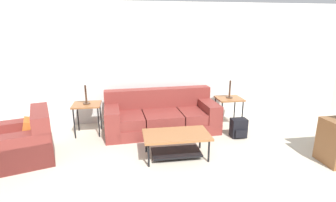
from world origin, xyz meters
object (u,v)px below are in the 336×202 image
at_px(coffee_table, 176,140).
at_px(side_table_left, 87,107).
at_px(couch, 161,117).
at_px(armchair, 23,143).
at_px(table_lamp_right, 231,74).
at_px(table_lamp_left, 84,78).
at_px(side_table_right, 229,101).
at_px(backpack, 239,128).

distance_m(coffee_table, side_table_left, 2.01).
relative_size(couch, armchair, 1.97).
bearing_deg(armchair, coffee_table, -6.93).
height_order(couch, table_lamp_right, table_lamp_right).
height_order(armchair, table_lamp_left, table_lamp_left).
bearing_deg(armchair, table_lamp_right, 14.07).
xyz_separation_m(side_table_left, side_table_right, (2.94, 0.00, 0.00)).
distance_m(couch, armchair, 2.52).
bearing_deg(backpack, side_table_left, 167.65).
bearing_deg(armchair, table_lamp_left, 47.47).
height_order(side_table_left, side_table_right, same).
distance_m(couch, backpack, 1.56).
height_order(side_table_left, table_lamp_left, table_lamp_left).
relative_size(coffee_table, table_lamp_right, 1.69).
bearing_deg(side_table_right, armchair, -165.93).
bearing_deg(armchair, side_table_right, 14.07).
bearing_deg(side_table_right, coffee_table, -137.92).
height_order(couch, table_lamp_left, table_lamp_left).
xyz_separation_m(side_table_left, table_lamp_right, (2.94, 0.00, 0.58)).
bearing_deg(armchair, side_table_left, 47.47).
xyz_separation_m(side_table_right, table_lamp_left, (-2.94, 0.00, 0.58)).
height_order(coffee_table, backpack, coffee_table).
distance_m(armchair, coffee_table, 2.45).
distance_m(coffee_table, table_lamp_left, 2.16).
relative_size(couch, table_lamp_left, 3.65).
xyz_separation_m(coffee_table, table_lamp_right, (1.39, 1.25, 0.83)).
height_order(side_table_right, table_lamp_left, table_lamp_left).
bearing_deg(side_table_left, armchair, -132.53).
height_order(couch, armchair, couch).
height_order(side_table_right, table_lamp_right, table_lamp_right).
height_order(coffee_table, side_table_right, side_table_right).
bearing_deg(table_lamp_left, backpack, -12.35).
relative_size(side_table_right, table_lamp_right, 0.98).
relative_size(side_table_left, table_lamp_left, 0.98).
bearing_deg(backpack, coffee_table, -155.51).
xyz_separation_m(armchair, side_table_right, (3.82, 0.96, 0.27)).
bearing_deg(coffee_table, side_table_left, 141.13).
relative_size(couch, backpack, 6.23).
distance_m(couch, side_table_right, 1.50).
distance_m(table_lamp_left, backpack, 3.12).
height_order(couch, side_table_left, couch).
distance_m(armchair, side_table_left, 1.33).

